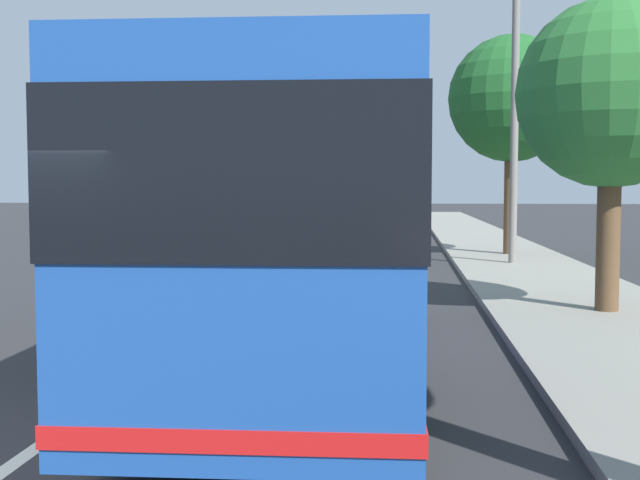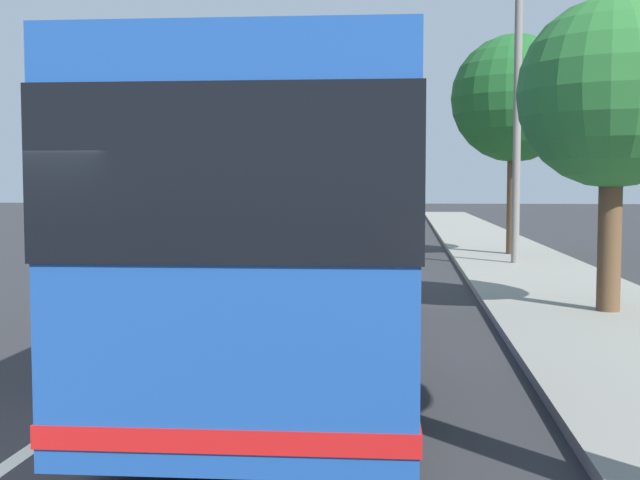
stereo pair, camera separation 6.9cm
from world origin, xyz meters
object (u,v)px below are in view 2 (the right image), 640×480
at_px(coach_bus, 302,214).
at_px(roadside_tree_far_block, 515,99).
at_px(roadside_tree_mid_block, 613,95).
at_px(car_far_distant, 377,213).
at_px(utility_pole, 517,123).
at_px(car_behind_bus, 292,225).

bearing_deg(coach_bus, roadside_tree_far_block, -18.63).
distance_m(coach_bus, roadside_tree_mid_block, 6.45).
distance_m(coach_bus, car_far_distant, 38.15).
bearing_deg(coach_bus, utility_pole, -21.09).
height_order(car_far_distant, roadside_tree_far_block, roadside_tree_far_block).
relative_size(roadside_tree_mid_block, utility_pole, 0.67).
bearing_deg(coach_bus, car_far_distant, -1.19).
distance_m(roadside_tree_far_block, utility_pole, 3.26).
bearing_deg(car_far_distant, utility_pole, -166.76).
bearing_deg(utility_pole, roadside_tree_mid_block, -177.35).
bearing_deg(roadside_tree_far_block, car_behind_bus, 48.65).
bearing_deg(car_far_distant, roadside_tree_far_block, -164.51).
relative_size(coach_bus, roadside_tree_mid_block, 1.92).
distance_m(coach_bus, utility_pole, 13.57).
bearing_deg(roadside_tree_far_block, car_far_distant, 13.05).
bearing_deg(roadside_tree_mid_block, roadside_tree_far_block, 0.39).
height_order(car_behind_bus, utility_pole, utility_pole).
height_order(car_behind_bus, roadside_tree_far_block, roadside_tree_far_block).
xyz_separation_m(car_behind_bus, roadside_tree_mid_block, (-19.18, -8.34, 3.16)).
bearing_deg(car_behind_bus, roadside_tree_far_block, 52.69).
xyz_separation_m(roadside_tree_mid_block, roadside_tree_far_block, (11.90, 0.08, 1.24)).
relative_size(car_far_distant, roadside_tree_mid_block, 0.75).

